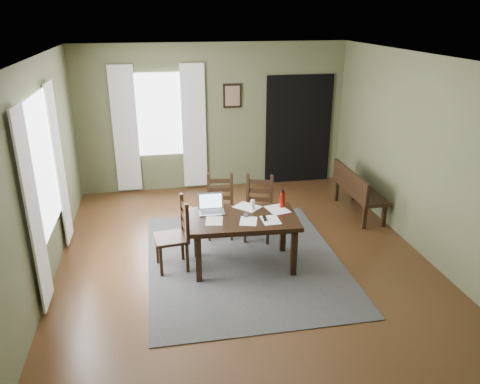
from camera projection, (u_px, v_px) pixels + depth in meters
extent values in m
cube|color=#492C16|center=(244.00, 261.00, 6.46)|extent=(5.00, 6.00, 0.01)
cube|color=#5A5D3D|center=(214.00, 118.00, 8.71)|extent=(5.00, 0.02, 2.70)
cube|color=#5A5D3D|center=(327.00, 303.00, 3.22)|extent=(5.00, 0.02, 2.70)
cube|color=#5A5D3D|center=(38.00, 180.00, 5.54)|extent=(0.02, 6.00, 2.70)
cube|color=#5A5D3D|center=(424.00, 157.00, 6.39)|extent=(0.02, 6.00, 2.70)
cube|color=white|center=(245.00, 58.00, 5.47)|extent=(5.00, 6.00, 0.02)
cube|color=#3B3B3B|center=(244.00, 260.00, 6.46)|extent=(2.60, 3.20, 0.01)
cube|color=black|center=(243.00, 219.00, 6.08)|extent=(1.45, 0.92, 0.06)
cube|color=black|center=(243.00, 223.00, 6.10)|extent=(1.29, 0.76, 0.05)
cube|color=black|center=(199.00, 260.00, 5.85)|extent=(0.08, 0.08, 0.60)
cube|color=black|center=(196.00, 236.00, 6.45)|extent=(0.08, 0.08, 0.60)
cube|color=black|center=(294.00, 254.00, 5.99)|extent=(0.08, 0.08, 0.60)
cube|color=black|center=(283.00, 231.00, 6.60)|extent=(0.08, 0.08, 0.60)
cube|color=black|center=(171.00, 238.00, 6.11)|extent=(0.47, 0.47, 0.04)
cube|color=black|center=(157.00, 249.00, 6.30)|extent=(0.04, 0.04, 0.41)
cube|color=black|center=(182.00, 246.00, 6.39)|extent=(0.04, 0.04, 0.41)
cube|color=black|center=(161.00, 262.00, 5.99)|extent=(0.04, 0.04, 0.41)
cube|color=black|center=(187.00, 258.00, 6.09)|extent=(0.04, 0.04, 0.41)
cube|color=black|center=(182.00, 212.00, 6.23)|extent=(0.05, 0.05, 0.52)
cube|color=black|center=(187.00, 223.00, 5.90)|extent=(0.05, 0.05, 0.52)
cube|color=black|center=(185.00, 227.00, 6.12)|extent=(0.06, 0.31, 0.07)
cube|color=black|center=(185.00, 217.00, 6.06)|extent=(0.06, 0.31, 0.07)
cube|color=black|center=(184.00, 207.00, 6.01)|extent=(0.06, 0.31, 0.07)
cube|color=black|center=(220.00, 210.00, 7.00)|extent=(0.46, 0.46, 0.04)
cube|color=black|center=(209.00, 228.00, 6.92)|extent=(0.04, 0.04, 0.40)
cube|color=black|center=(210.00, 219.00, 7.23)|extent=(0.04, 0.04, 0.40)
cube|color=black|center=(232.00, 228.00, 6.93)|extent=(0.04, 0.04, 0.40)
cube|color=black|center=(231.00, 219.00, 7.24)|extent=(0.04, 0.04, 0.40)
cube|color=black|center=(209.00, 190.00, 7.07)|extent=(0.05, 0.05, 0.51)
cube|color=black|center=(232.00, 189.00, 7.08)|extent=(0.05, 0.05, 0.51)
cube|color=black|center=(220.00, 198.00, 7.12)|extent=(0.30, 0.07, 0.07)
cube|color=black|center=(220.00, 189.00, 7.07)|extent=(0.30, 0.07, 0.07)
cube|color=black|center=(220.00, 181.00, 7.02)|extent=(0.30, 0.07, 0.07)
cube|color=black|center=(258.00, 212.00, 6.91)|extent=(0.53, 0.53, 0.04)
cube|color=black|center=(245.00, 230.00, 6.86)|extent=(0.05, 0.05, 0.41)
cube|color=black|center=(248.00, 220.00, 7.17)|extent=(0.05, 0.05, 0.41)
cube|color=black|center=(268.00, 231.00, 6.81)|extent=(0.05, 0.05, 0.41)
cube|color=black|center=(270.00, 222.00, 7.12)|extent=(0.05, 0.05, 0.41)
cube|color=black|center=(248.00, 190.00, 7.01)|extent=(0.06, 0.06, 0.51)
cube|color=black|center=(272.00, 191.00, 6.96)|extent=(0.06, 0.06, 0.51)
cube|color=black|center=(259.00, 199.00, 7.04)|extent=(0.30, 0.12, 0.07)
cube|color=black|center=(260.00, 191.00, 6.99)|extent=(0.30, 0.12, 0.07)
cube|color=black|center=(260.00, 182.00, 6.94)|extent=(0.30, 0.12, 0.07)
cube|color=black|center=(360.00, 190.00, 7.82)|extent=(0.44, 1.37, 0.06)
cube|color=black|center=(384.00, 216.00, 7.39)|extent=(0.06, 0.06, 0.38)
cube|color=black|center=(364.00, 217.00, 7.34)|extent=(0.06, 0.06, 0.38)
cube|color=black|center=(354.00, 190.00, 8.46)|extent=(0.06, 0.06, 0.38)
cube|color=black|center=(337.00, 191.00, 8.41)|extent=(0.06, 0.06, 0.38)
cube|color=black|center=(350.00, 180.00, 7.72)|extent=(0.05, 1.37, 0.33)
cube|color=#B7B7BC|center=(212.00, 212.00, 6.20)|extent=(0.34, 0.24, 0.02)
cube|color=#B7B7BC|center=(210.00, 201.00, 6.27)|extent=(0.34, 0.06, 0.22)
cube|color=silver|center=(211.00, 201.00, 6.27)|extent=(0.30, 0.05, 0.18)
cube|color=#3F3F42|center=(212.00, 212.00, 6.19)|extent=(0.29, 0.14, 0.00)
cube|color=#3F3F42|center=(246.00, 215.00, 6.10)|extent=(0.06, 0.09, 0.03)
cube|color=black|center=(265.00, 218.00, 6.03)|extent=(0.05, 0.16, 0.02)
cylinder|color=silver|center=(253.00, 205.00, 6.29)|extent=(0.08, 0.08, 0.13)
cylinder|color=#9B180B|center=(282.00, 200.00, 6.35)|extent=(0.09, 0.09, 0.22)
cylinder|color=black|center=(283.00, 191.00, 6.30)|extent=(0.05, 0.05, 0.03)
cube|color=white|center=(214.00, 221.00, 5.97)|extent=(0.26, 0.31, 0.00)
cube|color=white|center=(271.00, 220.00, 5.99)|extent=(0.23, 0.30, 0.00)
cube|color=white|center=(247.00, 207.00, 6.39)|extent=(0.41, 0.42, 0.00)
cube|color=white|center=(277.00, 209.00, 6.31)|extent=(0.33, 0.38, 0.00)
cube|color=white|center=(248.00, 221.00, 5.96)|extent=(0.28, 0.32, 0.00)
cube|color=white|center=(42.00, 166.00, 5.69)|extent=(0.01, 1.30, 1.70)
cube|color=white|center=(159.00, 115.00, 8.48)|extent=(1.00, 0.01, 1.50)
cube|color=silver|center=(33.00, 212.00, 5.04)|extent=(0.03, 0.48, 2.30)
cube|color=silver|center=(59.00, 165.00, 6.54)|extent=(0.03, 0.48, 2.30)
cube|color=silver|center=(125.00, 130.00, 8.44)|extent=(0.44, 0.03, 2.30)
cube|color=silver|center=(194.00, 127.00, 8.65)|extent=(0.44, 0.03, 2.30)
cube|color=black|center=(232.00, 96.00, 8.60)|extent=(0.34, 0.03, 0.44)
cube|color=brown|center=(232.00, 96.00, 8.58)|extent=(0.27, 0.01, 0.36)
cube|color=black|center=(298.00, 130.00, 9.07)|extent=(1.30, 0.03, 2.10)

